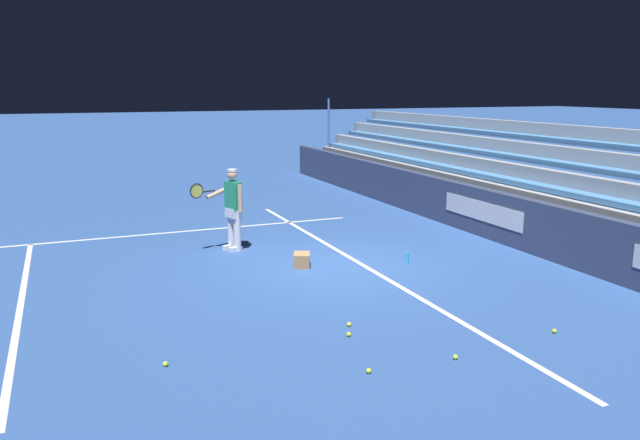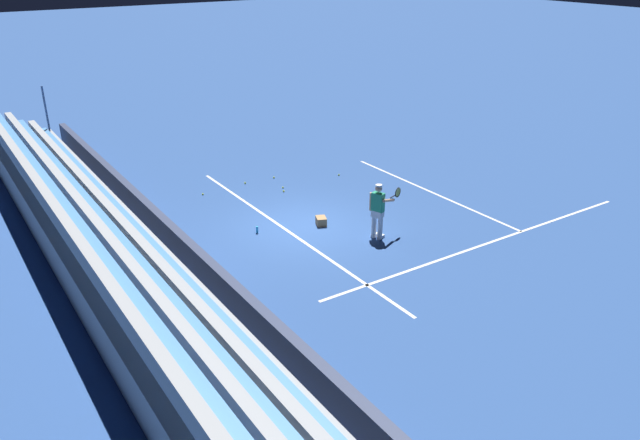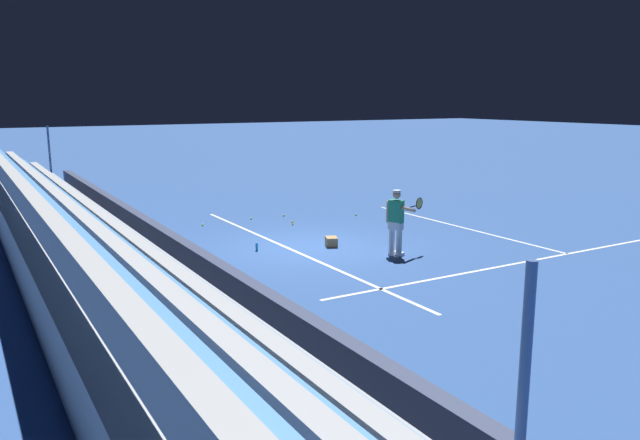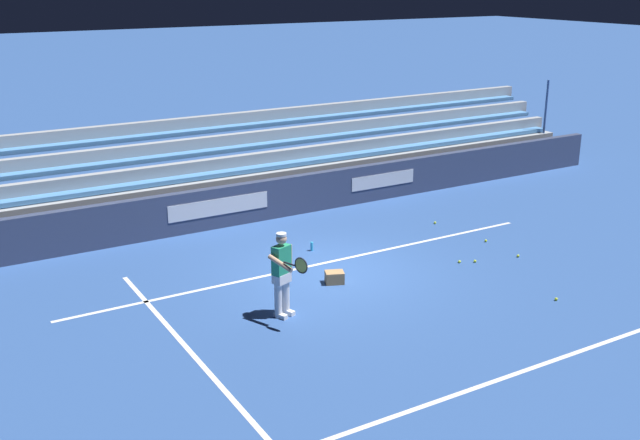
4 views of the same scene
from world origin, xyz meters
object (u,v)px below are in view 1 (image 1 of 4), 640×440
tennis_ball_midcourt (369,371)px  water_bottle (407,258)px  tennis_ball_far_left (455,357)px  tennis_ball_by_box (349,324)px  tennis_ball_far_right (349,334)px  tennis_player (232,208)px  tennis_ball_on_baseline (554,331)px  tennis_ball_near_player (165,364)px  ball_box_cardboard (302,260)px

tennis_ball_midcourt → water_bottle: water_bottle is taller
tennis_ball_far_left → tennis_ball_by_box: bearing=26.9°
tennis_ball_far_right → tennis_ball_far_left: size_ratio=1.00×
tennis_ball_midcourt → tennis_player: bearing=0.0°
tennis_ball_on_baseline → tennis_ball_near_player: bearing=79.0°
tennis_ball_on_baseline → tennis_ball_midcourt: (-0.12, 2.96, 0.00)m
tennis_ball_far_right → water_bottle: 3.90m
tennis_ball_by_box → tennis_ball_far_left: (-1.52, -0.77, 0.00)m
tennis_player → tennis_ball_on_baseline: 6.91m
ball_box_cardboard → tennis_ball_far_left: 4.66m
tennis_ball_far_left → tennis_ball_near_player: bearing=70.7°
tennis_player → tennis_ball_by_box: 4.96m
tennis_player → tennis_ball_by_box: tennis_player is taller
tennis_ball_midcourt → tennis_ball_near_player: same height
tennis_ball_on_baseline → tennis_ball_near_player: size_ratio=1.00×
tennis_ball_midcourt → tennis_ball_far_left: bearing=-93.4°
tennis_ball_far_right → tennis_ball_by_box: bearing=-26.1°
tennis_ball_midcourt → water_bottle: (4.01, -2.87, 0.08)m
tennis_ball_far_right → tennis_ball_near_player: bearing=89.8°
ball_box_cardboard → tennis_ball_far_right: bearing=169.7°
tennis_player → tennis_ball_midcourt: tennis_player is taller
tennis_ball_far_left → tennis_ball_midcourt: bearing=86.6°
tennis_ball_far_right → water_bottle: water_bottle is taller
tennis_player → tennis_ball_far_left: bearing=-169.4°
tennis_ball_on_baseline → tennis_ball_far_left: 1.79m
tennis_ball_near_player → water_bottle: bearing=-60.5°
tennis_ball_by_box → tennis_ball_near_player: (-0.32, 2.64, 0.00)m
tennis_ball_far_left → ball_box_cardboard: bearing=3.7°
ball_box_cardboard → water_bottle: ball_box_cardboard is taller
water_bottle → tennis_ball_midcourt: bearing=144.4°
tennis_ball_far_right → tennis_ball_near_player: 2.48m
tennis_ball_on_baseline → tennis_ball_near_player: 5.29m
tennis_ball_far_right → tennis_player: bearing=2.9°
ball_box_cardboard → tennis_ball_near_player: (-3.45, 3.11, -0.10)m
ball_box_cardboard → tennis_ball_far_left: (-4.65, -0.30, -0.10)m
tennis_ball_near_player → tennis_ball_far_right: bearing=-90.2°
ball_box_cardboard → tennis_ball_on_baseline: (-4.45, -2.08, -0.10)m
tennis_ball_far_right → tennis_ball_midcourt: bearing=167.0°
tennis_ball_far_left → water_bottle: bearing=-22.4°
ball_box_cardboard → tennis_ball_on_baseline: size_ratio=6.06×
tennis_ball_near_player → water_bottle: (2.88, -5.09, 0.08)m
tennis_ball_far_right → tennis_ball_far_left: bearing=-141.9°
tennis_ball_midcourt → water_bottle: 4.93m
ball_box_cardboard → tennis_ball_by_box: ball_box_cardboard is taller
tennis_ball_far_left → water_bottle: (4.08, -1.68, 0.08)m
tennis_ball_far_right → water_bottle: size_ratio=0.30×
ball_box_cardboard → water_bottle: (-0.57, -1.98, -0.02)m
tennis_player → water_bottle: size_ratio=7.80×
tennis_ball_by_box → tennis_ball_far_left: 1.70m
water_bottle → tennis_ball_far_left: bearing=157.6°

